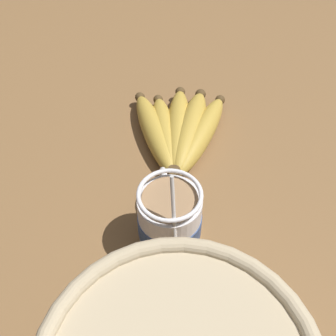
# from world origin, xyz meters

# --- Properties ---
(table) EXTENTS (1.28, 1.28, 0.03)m
(table) POSITION_xyz_m (0.00, 0.00, 0.02)
(table) COLOR brown
(table) RESTS_ON ground
(coffee_mug) EXTENTS (0.15, 0.09, 0.15)m
(coffee_mug) POSITION_xyz_m (-0.08, 0.02, 0.08)
(coffee_mug) COLOR silver
(coffee_mug) RESTS_ON table
(banana_bunch) EXTENTS (0.22, 0.18, 0.04)m
(banana_bunch) POSITION_xyz_m (0.11, -0.02, 0.05)
(banana_bunch) COLOR #4C381E
(banana_bunch) RESTS_ON table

